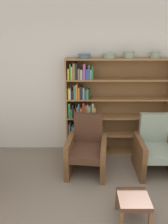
{
  "coord_description": "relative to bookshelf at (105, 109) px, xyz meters",
  "views": [
    {
      "loc": [
        -0.24,
        -1.29,
        2.19
      ],
      "look_at": [
        -0.24,
        2.2,
        0.95
      ],
      "focal_mm": 35.0,
      "sensor_mm": 36.0,
      "label": 1
    }
  ],
  "objects": [
    {
      "name": "bookshelf",
      "position": [
        0.0,
        0.0,
        0.0
      ],
      "size": [
        1.89,
        0.3,
        1.81
      ],
      "color": "olive",
      "rests_on": "ground"
    },
    {
      "name": "armchair_leather",
      "position": [
        -0.36,
        -0.62,
        -0.49
      ],
      "size": [
        0.72,
        0.75,
        0.94
      ],
      "rotation": [
        0.0,
        0.0,
        3.02
      ],
      "color": "brown",
      "rests_on": "ground"
    },
    {
      "name": "bowl_sage",
      "position": [
        0.8,
        -0.01,
        1.0
      ],
      "size": [
        0.18,
        0.18,
        0.12
      ],
      "color": "gray",
      "rests_on": "bookshelf"
    },
    {
      "name": "armchair_cushioned",
      "position": [
        0.79,
        -0.62,
        -0.49
      ],
      "size": [
        0.64,
        0.68,
        0.94
      ],
      "rotation": [
        0.0,
        0.0,
        3.13
      ],
      "color": "brown",
      "rests_on": "ground"
    },
    {
      "name": "footstool",
      "position": [
        0.2,
        -1.7,
        -0.6
      ],
      "size": [
        0.38,
        0.38,
        0.34
      ],
      "color": "brown",
      "rests_on": "ground"
    },
    {
      "name": "wall_back",
      "position": [
        -0.17,
        0.18,
        0.49
      ],
      "size": [
        12.0,
        0.06,
        2.75
      ],
      "color": "silver",
      "rests_on": "ground"
    },
    {
      "name": "bowl_copper",
      "position": [
        0.36,
        -0.01,
        1.0
      ],
      "size": [
        0.19,
        0.19,
        0.12
      ],
      "color": "gray",
      "rests_on": "bookshelf"
    },
    {
      "name": "bowl_stoneware",
      "position": [
        0.03,
        -0.01,
        0.98
      ],
      "size": [
        0.24,
        0.24,
        0.09
      ],
      "color": "gray",
      "rests_on": "bookshelf"
    },
    {
      "name": "bowl_terracotta",
      "position": [
        -0.4,
        -0.01,
        0.97
      ],
      "size": [
        0.23,
        0.23,
        0.07
      ],
      "color": "slate",
      "rests_on": "bookshelf"
    }
  ]
}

